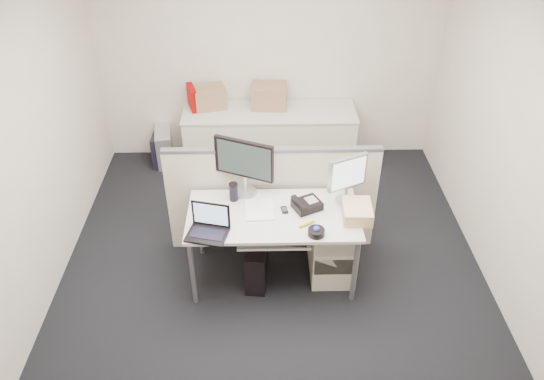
{
  "coord_description": "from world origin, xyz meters",
  "views": [
    {
      "loc": [
        -0.08,
        -3.62,
        3.59
      ],
      "look_at": [
        -0.01,
        0.15,
        0.88
      ],
      "focal_mm": 35.0,
      "sensor_mm": 36.0,
      "label": 1
    }
  ],
  "objects_px": {
    "monitor_main": "(244,168)",
    "desk_phone": "(307,205)",
    "desk": "(273,220)",
    "laptop": "(206,224)"
  },
  "relations": [
    {
      "from": "desk",
      "to": "desk_phone",
      "type": "distance_m",
      "value": 0.33
    },
    {
      "from": "laptop",
      "to": "desk_phone",
      "type": "distance_m",
      "value": 0.93
    },
    {
      "from": "monitor_main",
      "to": "laptop",
      "type": "xyz_separation_m",
      "value": [
        -0.3,
        -0.59,
        -0.15
      ]
    },
    {
      "from": "monitor_main",
      "to": "desk_phone",
      "type": "xyz_separation_m",
      "value": [
        0.55,
        -0.24,
        -0.24
      ]
    },
    {
      "from": "monitor_main",
      "to": "desk_phone",
      "type": "bearing_deg",
      "value": -0.12
    },
    {
      "from": "desk",
      "to": "desk_phone",
      "type": "xyz_separation_m",
      "value": [
        0.3,
        0.08,
        0.1
      ]
    },
    {
      "from": "laptop",
      "to": "desk_phone",
      "type": "relative_size",
      "value": 1.43
    },
    {
      "from": "desk",
      "to": "monitor_main",
      "type": "distance_m",
      "value": 0.53
    },
    {
      "from": "desk",
      "to": "monitor_main",
      "type": "height_order",
      "value": "monitor_main"
    },
    {
      "from": "laptop",
      "to": "monitor_main",
      "type": "bearing_deg",
      "value": 76.92
    }
  ]
}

